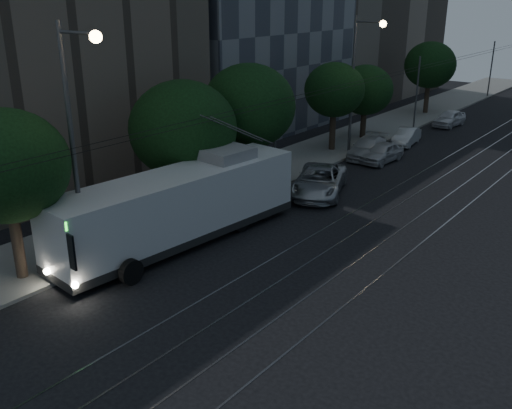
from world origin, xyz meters
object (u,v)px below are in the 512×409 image
object	(u,v)px
car_white_a	(382,153)
streetlamp_far	(358,73)
trolleybus	(182,206)
car_white_d	(449,118)
car_white_b	(368,148)
streetlamp_near	(77,129)
car_white_c	(406,137)
pickup_silver	(319,181)

from	to	relation	value
car_white_a	streetlamp_far	distance (m)	5.70
trolleybus	car_white_a	xyz separation A→B (m)	(1.22, 17.79, -1.12)
trolleybus	car_white_d	world-z (taller)	trolleybus
car_white_a	car_white_b	distance (m)	1.46
trolleybus	car_white_b	world-z (taller)	trolleybus
car_white_d	streetlamp_near	world-z (taller)	streetlamp_near
car_white_c	streetlamp_near	xyz separation A→B (m)	(-1.40, -27.76, 5.35)
car_white_a	streetlamp_near	distance (m)	22.95
car_white_b	pickup_silver	bearing A→B (deg)	-91.28
car_white_c	car_white_d	bearing A→B (deg)	80.58
streetlamp_far	car_white_c	bearing A→B (deg)	68.69
pickup_silver	streetlamp_near	bearing A→B (deg)	-121.67
streetlamp_near	streetlamp_far	xyz separation A→B (m)	(-0.46, 22.99, -0.26)
car_white_d	car_white_c	bearing A→B (deg)	-87.80
car_white_b	car_white_d	distance (m)	13.37
pickup_silver	car_white_a	world-z (taller)	pickup_silver
pickup_silver	car_white_b	xyz separation A→B (m)	(-1.48, 8.76, -0.10)
car_white_c	car_white_d	world-z (taller)	car_white_d
pickup_silver	car_white_d	xyz separation A→B (m)	(-0.61, 22.10, -0.10)
car_white_a	car_white_c	bearing A→B (deg)	100.31
trolleybus	streetlamp_far	world-z (taller)	streetlamp_far
pickup_silver	car_white_b	distance (m)	8.89
car_white_a	car_white_d	distance (m)	13.88
streetlamp_far	car_white_d	bearing A→B (deg)	80.95
trolleybus	car_white_a	world-z (taller)	trolleybus
trolleybus	car_white_c	distance (m)	23.36
car_white_b	streetlamp_near	world-z (taller)	streetlamp_near
trolleybus	car_white_a	size ratio (longest dim) A/B	3.32
pickup_silver	car_white_d	bearing A→B (deg)	68.97
car_white_c	pickup_silver	bearing A→B (deg)	-94.40
car_white_b	streetlamp_near	bearing A→B (deg)	-102.77
car_white_a	car_white_d	world-z (taller)	car_white_d
trolleybus	streetlamp_near	distance (m)	6.16
car_white_d	streetlamp_far	size ratio (longest dim) A/B	0.43
car_white_d	streetlamp_far	world-z (taller)	streetlamp_far
car_white_a	car_white_d	size ratio (longest dim) A/B	0.98
car_white_b	car_white_d	bearing A→B (deg)	75.37
car_white_c	streetlamp_far	world-z (taller)	streetlamp_far
pickup_silver	car_white_c	xyz separation A→B (m)	(-0.83, 13.76, -0.17)
pickup_silver	car_white_b	size ratio (longest dim) A/B	1.20
streetlamp_near	car_white_d	bearing A→B (deg)	87.42
pickup_silver	streetlamp_near	size ratio (longest dim) A/B	0.57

